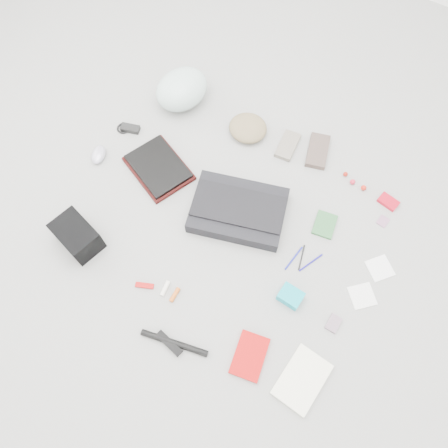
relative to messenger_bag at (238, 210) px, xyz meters
The scene contains 33 objects.
ground_plane 0.11m from the messenger_bag, 100.74° to the right, with size 4.00×4.00×0.00m, color gray.
messenger_bag is the anchor object (origin of this frame).
bag_flap 0.04m from the messenger_bag, ahead, with size 0.43×0.20×0.01m, color black.
laptop_sleeve 0.47m from the messenger_bag, behind, with size 0.32×0.24×0.02m, color #360C0A.
laptop 0.47m from the messenger_bag, behind, with size 0.30×0.22×0.02m, color black.
bike_helmet 0.75m from the messenger_bag, 143.28° to the left, with size 0.24×0.30×0.18m, color silver.
beanie 0.49m from the messenger_bag, 113.55° to the left, with size 0.20×0.19×0.07m, color olive.
mitten_left 0.47m from the messenger_bag, 86.19° to the left, with size 0.09×0.17×0.03m, color gray.
mitten_right 0.55m from the messenger_bag, 70.58° to the left, with size 0.10×0.20×0.03m, color brown.
power_brick 0.75m from the messenger_bag, 169.12° to the left, with size 0.10×0.04×0.03m, color black.
cable_coil 0.79m from the messenger_bag, behind, with size 0.07×0.07×0.01m, color black.
mouse 0.78m from the messenger_bag, behind, with size 0.07×0.11×0.04m, color #A8A4B8.
camera_bag 0.76m from the messenger_bag, 138.48° to the right, with size 0.21×0.15×0.14m, color black.
multitool 0.56m from the messenger_bag, 109.23° to the right, with size 0.08×0.02×0.01m, color #A90909.
toiletry_tube_white 0.50m from the messenger_bag, 101.06° to the right, with size 0.02×0.02×0.07m, color white.
toiletry_tube_orange 0.50m from the messenger_bag, 94.98° to the right, with size 0.02×0.02×0.07m, color #C85717.
u_lock 0.69m from the messenger_bag, 85.64° to the right, with size 0.13×0.03×0.03m, color black.
bike_pump 0.68m from the messenger_bag, 84.01° to the right, with size 0.03×0.03×0.30m, color black.
book_red 0.67m from the messenger_bag, 56.26° to the right, with size 0.13×0.19×0.02m, color red.
book_white 0.80m from the messenger_bag, 41.35° to the right, with size 0.16×0.24×0.03m, color white.
notepad 0.42m from the messenger_bag, 21.83° to the left, with size 0.10×0.13×0.02m, color #2D6133.
pen_blue 0.35m from the messenger_bag, 11.83° to the right, with size 0.01×0.01×0.14m, color #171B92.
pen_black 0.37m from the messenger_bag, ahead, with size 0.01×0.01×0.13m, color black.
pen_navy 0.42m from the messenger_bag, ahead, with size 0.01×0.01×0.14m, color navy.
accordion_wallet 0.47m from the messenger_bag, 31.23° to the right, with size 0.10×0.08×0.05m, color #03A3B8.
card_deck 0.67m from the messenger_bag, 22.24° to the right, with size 0.05×0.07×0.01m, color gray.
napkin_top 0.71m from the messenger_bag, ahead, with size 0.11×0.11×0.01m, color white.
napkin_bottom 0.69m from the messenger_bag, ahead, with size 0.11×0.11×0.01m, color white.
lollipop_a 0.59m from the messenger_bag, 51.92° to the left, with size 0.02×0.02×0.02m, color maroon.
lollipop_b 0.60m from the messenger_bag, 46.78° to the left, with size 0.03×0.03×0.03m, color red.
lollipop_c 0.64m from the messenger_bag, 42.61° to the left, with size 0.03×0.03×0.03m, color red.
altoids_tin 0.74m from the messenger_bag, 34.99° to the left, with size 0.10×0.06×0.02m, color red.
stamp_sheet 0.70m from the messenger_bag, 26.92° to the left, with size 0.05×0.06×0.00m, color #9F688A.
Camera 1 is at (0.43, -0.73, 1.91)m, focal length 35.00 mm.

